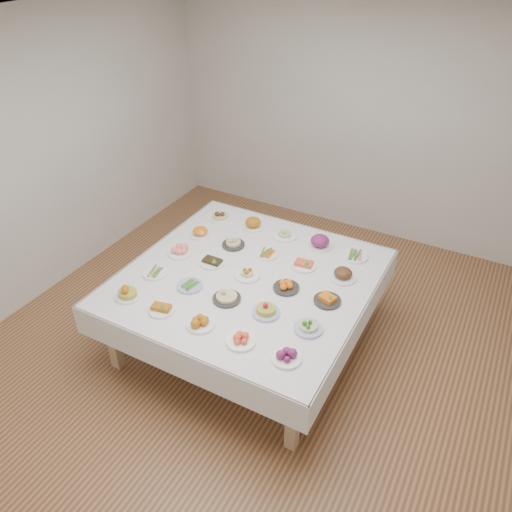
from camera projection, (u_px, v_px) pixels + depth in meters
The scene contains 27 objects.
room_envelope at pixel (269, 166), 3.78m from camera, with size 5.02×5.02×2.81m.
display_table at pixel (248, 283), 4.46m from camera, with size 2.12×2.12×0.75m.
dish_0 at pixel (127, 291), 4.14m from camera, with size 0.20×0.20×0.13m.
dish_1 at pixel (161, 308), 4.02m from camera, with size 0.21×0.21×0.09m.
dish_2 at pixel (201, 321), 3.87m from camera, with size 0.22×0.22×0.10m.
dish_3 at pixel (241, 339), 3.72m from camera, with size 0.22×0.22×0.09m.
dish_4 at pixel (287, 355), 3.57m from camera, with size 0.22×0.22×0.10m.
dish_5 at pixel (155, 273), 4.44m from camera, with size 0.22×0.22×0.05m.
dish_6 at pixel (190, 285), 4.29m from camera, with size 0.22×0.22×0.05m.
dish_7 at pixel (227, 294), 4.12m from camera, with size 0.23×0.23×0.13m.
dish_8 at pixel (266, 308), 3.98m from camera, with size 0.22×0.22×0.13m.
dish_9 at pixel (308, 325), 3.82m from camera, with size 0.22×0.22×0.12m.
dish_10 at pixel (180, 250), 4.69m from camera, with size 0.22×0.22×0.10m.
dish_11 at pixel (212, 260), 4.56m from camera, with size 0.22×0.22×0.10m.
dish_12 at pixel (247, 273), 4.40m from camera, with size 0.22×0.22×0.11m.
dish_13 at pixel (286, 286), 4.26m from camera, with size 0.22×0.22×0.09m.
dish_14 at pixel (327, 299), 4.11m from camera, with size 0.23×0.23×0.09m.
dish_15 at pixel (200, 231), 4.96m from camera, with size 0.21×0.21×0.12m.
dish_16 at pixel (233, 242), 4.81m from camera, with size 0.22×0.22×0.10m.
dish_17 at pixel (267, 254), 4.69m from camera, with size 0.21×0.21×0.05m.
dish_18 at pixel (304, 263), 4.52m from camera, with size 0.23×0.23×0.11m.
dish_19 at pixel (343, 273), 4.37m from camera, with size 0.23×0.23×0.13m.
dish_20 at pixel (220, 214), 5.23m from camera, with size 0.22×0.22×0.13m.
dish_21 at pixel (253, 224), 5.09m from camera, with size 0.21×0.21×0.11m.
dish_22 at pixel (285, 233), 4.95m from camera, with size 0.24×0.24×0.11m.
dish_23 at pixel (320, 243), 4.78m from camera, with size 0.21×0.21×0.12m.
dish_24 at pixel (355, 256), 4.66m from camera, with size 0.23×0.23×0.05m.
Camera 1 is at (1.60, -3.12, 3.39)m, focal length 35.00 mm.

